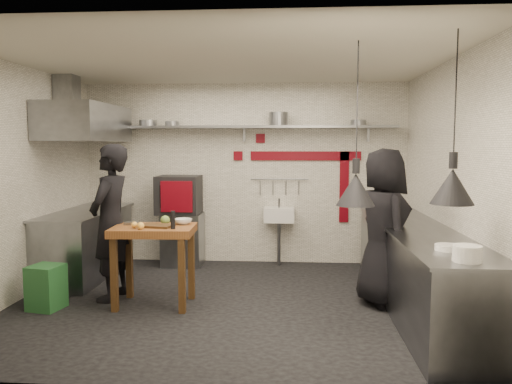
# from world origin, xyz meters

# --- Properties ---
(floor) EXTENTS (5.00, 5.00, 0.00)m
(floor) POSITION_xyz_m (0.00, 0.00, 0.00)
(floor) COLOR black
(floor) RESTS_ON ground
(ceiling) EXTENTS (5.00, 5.00, 0.00)m
(ceiling) POSITION_xyz_m (0.00, 0.00, 2.80)
(ceiling) COLOR beige
(ceiling) RESTS_ON floor
(wall_back) EXTENTS (5.00, 0.04, 2.80)m
(wall_back) POSITION_xyz_m (0.00, 2.10, 1.40)
(wall_back) COLOR silver
(wall_back) RESTS_ON floor
(wall_front) EXTENTS (5.00, 0.04, 2.80)m
(wall_front) POSITION_xyz_m (0.00, -2.10, 1.40)
(wall_front) COLOR silver
(wall_front) RESTS_ON floor
(wall_left) EXTENTS (0.04, 4.20, 2.80)m
(wall_left) POSITION_xyz_m (-2.50, 0.00, 1.40)
(wall_left) COLOR silver
(wall_left) RESTS_ON floor
(wall_right) EXTENTS (0.04, 4.20, 2.80)m
(wall_right) POSITION_xyz_m (2.50, 0.00, 1.40)
(wall_right) COLOR silver
(wall_right) RESTS_ON floor
(red_band_horiz) EXTENTS (1.70, 0.02, 0.14)m
(red_band_horiz) POSITION_xyz_m (0.95, 2.08, 1.68)
(red_band_horiz) COLOR #660610
(red_band_horiz) RESTS_ON wall_back
(red_band_vert) EXTENTS (0.14, 0.02, 1.10)m
(red_band_vert) POSITION_xyz_m (1.55, 2.08, 1.20)
(red_band_vert) COLOR #660610
(red_band_vert) RESTS_ON wall_back
(red_tile_a) EXTENTS (0.14, 0.02, 0.14)m
(red_tile_a) POSITION_xyz_m (0.25, 2.08, 1.95)
(red_tile_a) COLOR #660610
(red_tile_a) RESTS_ON wall_back
(red_tile_b) EXTENTS (0.14, 0.02, 0.14)m
(red_tile_b) POSITION_xyz_m (-0.10, 2.08, 1.68)
(red_tile_b) COLOR #660610
(red_tile_b) RESTS_ON wall_back
(back_shelf) EXTENTS (4.60, 0.34, 0.04)m
(back_shelf) POSITION_xyz_m (0.00, 1.92, 2.12)
(back_shelf) COLOR slate
(back_shelf) RESTS_ON wall_back
(shelf_bracket_left) EXTENTS (0.04, 0.06, 0.24)m
(shelf_bracket_left) POSITION_xyz_m (-1.90, 2.07, 2.02)
(shelf_bracket_left) COLOR slate
(shelf_bracket_left) RESTS_ON wall_back
(shelf_bracket_mid) EXTENTS (0.04, 0.06, 0.24)m
(shelf_bracket_mid) POSITION_xyz_m (0.00, 2.07, 2.02)
(shelf_bracket_mid) COLOR slate
(shelf_bracket_mid) RESTS_ON wall_back
(shelf_bracket_right) EXTENTS (0.04, 0.06, 0.24)m
(shelf_bracket_right) POSITION_xyz_m (1.90, 2.07, 2.02)
(shelf_bracket_right) COLOR slate
(shelf_bracket_right) RESTS_ON wall_back
(pan_far_left) EXTENTS (0.30, 0.30, 0.09)m
(pan_far_left) POSITION_xyz_m (-1.48, 1.92, 2.19)
(pan_far_left) COLOR slate
(pan_far_left) RESTS_ON back_shelf
(pan_mid_left) EXTENTS (0.26, 0.26, 0.07)m
(pan_mid_left) POSITION_xyz_m (-1.10, 1.92, 2.18)
(pan_mid_left) COLOR slate
(pan_mid_left) RESTS_ON back_shelf
(stock_pot) EXTENTS (0.36, 0.36, 0.20)m
(stock_pot) POSITION_xyz_m (0.54, 1.92, 2.24)
(stock_pot) COLOR slate
(stock_pot) RESTS_ON back_shelf
(pan_right) EXTENTS (0.25, 0.25, 0.08)m
(pan_right) POSITION_xyz_m (1.73, 1.92, 2.18)
(pan_right) COLOR slate
(pan_right) RESTS_ON back_shelf
(oven_stand) EXTENTS (0.59, 0.54, 0.80)m
(oven_stand) POSITION_xyz_m (-0.93, 1.81, 0.40)
(oven_stand) COLOR slate
(oven_stand) RESTS_ON floor
(combi_oven) EXTENTS (0.64, 0.60, 0.58)m
(combi_oven) POSITION_xyz_m (-0.99, 1.82, 1.09)
(combi_oven) COLOR black
(combi_oven) RESTS_ON oven_stand
(oven_door) EXTENTS (0.47, 0.03, 0.46)m
(oven_door) POSITION_xyz_m (-0.95, 1.51, 1.09)
(oven_door) COLOR #660610
(oven_door) RESTS_ON combi_oven
(oven_glass) EXTENTS (0.40, 0.02, 0.34)m
(oven_glass) POSITION_xyz_m (-1.00, 1.51, 1.09)
(oven_glass) COLOR black
(oven_glass) RESTS_ON oven_door
(hand_sink) EXTENTS (0.46, 0.34, 0.22)m
(hand_sink) POSITION_xyz_m (0.55, 1.92, 0.78)
(hand_sink) COLOR white
(hand_sink) RESTS_ON wall_back
(sink_tap) EXTENTS (0.03, 0.03, 0.14)m
(sink_tap) POSITION_xyz_m (0.55, 1.92, 0.96)
(sink_tap) COLOR slate
(sink_tap) RESTS_ON hand_sink
(sink_drain) EXTENTS (0.06, 0.06, 0.66)m
(sink_drain) POSITION_xyz_m (0.55, 1.88, 0.34)
(sink_drain) COLOR slate
(sink_drain) RESTS_ON floor
(utensil_rail) EXTENTS (0.90, 0.02, 0.02)m
(utensil_rail) POSITION_xyz_m (0.55, 2.06, 1.32)
(utensil_rail) COLOR slate
(utensil_rail) RESTS_ON wall_back
(counter_right) EXTENTS (0.70, 3.80, 0.90)m
(counter_right) POSITION_xyz_m (2.15, 0.00, 0.45)
(counter_right) COLOR slate
(counter_right) RESTS_ON floor
(counter_right_top) EXTENTS (0.76, 3.90, 0.03)m
(counter_right_top) POSITION_xyz_m (2.15, 0.00, 0.92)
(counter_right_top) COLOR slate
(counter_right_top) RESTS_ON counter_right
(plate_stack) EXTENTS (0.26, 0.26, 0.13)m
(plate_stack) POSITION_xyz_m (2.12, -1.72, 1.00)
(plate_stack) COLOR white
(plate_stack) RESTS_ON counter_right_top
(small_bowl_right) EXTENTS (0.25, 0.25, 0.05)m
(small_bowl_right) POSITION_xyz_m (2.10, -1.29, 0.96)
(small_bowl_right) COLOR white
(small_bowl_right) RESTS_ON counter_right_top
(counter_left) EXTENTS (0.70, 1.90, 0.90)m
(counter_left) POSITION_xyz_m (-2.15, 1.05, 0.45)
(counter_left) COLOR slate
(counter_left) RESTS_ON floor
(counter_left_top) EXTENTS (0.76, 2.00, 0.03)m
(counter_left_top) POSITION_xyz_m (-2.15, 1.05, 0.92)
(counter_left_top) COLOR slate
(counter_left_top) RESTS_ON counter_left
(extractor_hood) EXTENTS (0.78, 1.60, 0.50)m
(extractor_hood) POSITION_xyz_m (-2.10, 1.05, 2.15)
(extractor_hood) COLOR slate
(extractor_hood) RESTS_ON ceiling
(hood_duct) EXTENTS (0.28, 0.28, 0.50)m
(hood_duct) POSITION_xyz_m (-2.35, 1.05, 2.55)
(hood_duct) COLOR slate
(hood_duct) RESTS_ON ceiling
(green_bin) EXTENTS (0.39, 0.39, 0.50)m
(green_bin) POSITION_xyz_m (-2.02, -0.37, 0.25)
(green_bin) COLOR #235E2C
(green_bin) RESTS_ON floor
(prep_table) EXTENTS (0.95, 0.69, 0.92)m
(prep_table) POSITION_xyz_m (-0.84, -0.15, 0.46)
(prep_table) COLOR brown
(prep_table) RESTS_ON floor
(cutting_board) EXTENTS (0.40, 0.31, 0.02)m
(cutting_board) POSITION_xyz_m (-0.79, -0.16, 0.93)
(cutting_board) COLOR #472D15
(cutting_board) RESTS_ON prep_table
(pepper_mill) EXTENTS (0.06, 0.06, 0.20)m
(pepper_mill) POSITION_xyz_m (-0.57, -0.30, 1.02)
(pepper_mill) COLOR black
(pepper_mill) RESTS_ON prep_table
(lemon_a) EXTENTS (0.08, 0.08, 0.07)m
(lemon_a) POSITION_xyz_m (-1.01, -0.29, 0.96)
(lemon_a) COLOR #FCB643
(lemon_a) RESTS_ON prep_table
(lemon_b) EXTENTS (0.10, 0.10, 0.08)m
(lemon_b) POSITION_xyz_m (-0.93, -0.34, 0.96)
(lemon_b) COLOR #FCB643
(lemon_b) RESTS_ON prep_table
(veg_ball) EXTENTS (0.14, 0.14, 0.11)m
(veg_ball) POSITION_xyz_m (-0.74, 0.01, 0.97)
(veg_ball) COLOR olive
(veg_ball) RESTS_ON prep_table
(steel_tray) EXTENTS (0.17, 0.12, 0.03)m
(steel_tray) POSITION_xyz_m (-1.13, -0.02, 0.94)
(steel_tray) COLOR slate
(steel_tray) RESTS_ON prep_table
(bowl) EXTENTS (0.22, 0.22, 0.06)m
(bowl) POSITION_xyz_m (-0.54, 0.04, 0.95)
(bowl) COLOR white
(bowl) RESTS_ON prep_table
(heat_lamp_near) EXTENTS (0.43, 0.43, 1.52)m
(heat_lamp_near) POSITION_xyz_m (1.34, -0.98, 2.04)
(heat_lamp_near) COLOR black
(heat_lamp_near) RESTS_ON ceiling
(heat_lamp_far) EXTENTS (0.45, 0.45, 1.45)m
(heat_lamp_far) POSITION_xyz_m (2.09, -1.38, 2.07)
(heat_lamp_far) COLOR black
(heat_lamp_far) RESTS_ON ceiling
(chef_left) EXTENTS (0.52, 0.72, 1.86)m
(chef_left) POSITION_xyz_m (-1.41, 0.05, 0.93)
(chef_left) COLOR black
(chef_left) RESTS_ON floor
(chef_right) EXTENTS (0.80, 1.01, 1.81)m
(chef_right) POSITION_xyz_m (1.79, 0.07, 0.91)
(chef_right) COLOR black
(chef_right) RESTS_ON floor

